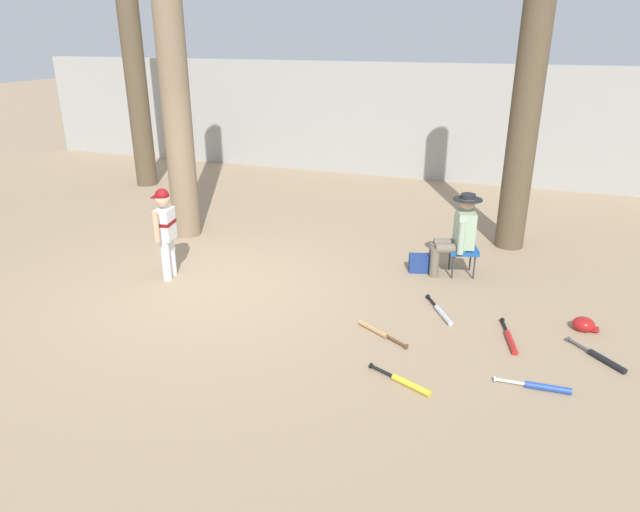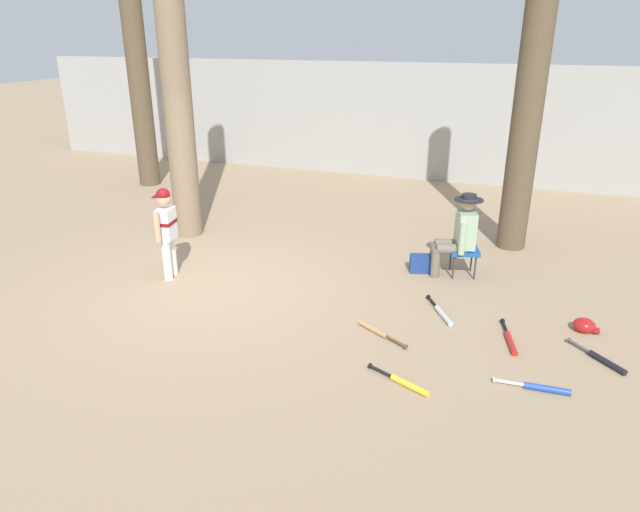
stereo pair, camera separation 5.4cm
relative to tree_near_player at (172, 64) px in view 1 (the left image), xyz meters
The scene contains 16 objects.
ground_plane 3.70m from the tree_near_player, 48.95° to the right, with size 60.00×60.00×0.00m, color #9E8466.
concrete_back_wall 5.89m from the tree_near_player, 73.81° to the left, with size 18.00×0.36×2.62m, color #9E9E99.
tree_near_player is the anchor object (origin of this frame).
tree_behind_spectator 5.44m from the tree_near_player, 13.71° to the left, with size 0.60×0.60×5.28m.
young_ballplayer 2.77m from the tree_near_player, 65.56° to the right, with size 0.39×0.57×1.31m.
folding_stool 5.27m from the tree_near_player, ahead, with size 0.49×0.49×0.41m.
seated_spectator 5.07m from the tree_near_player, ahead, with size 0.68×0.53×1.20m.
handbag_beside_stool 4.90m from the tree_near_player, ahead, with size 0.34×0.18×0.26m, color navy.
tree_far_left 3.87m from the tree_near_player, 135.56° to the left, with size 0.76×0.76×5.51m.
bat_red_barrel 6.41m from the tree_near_player, 19.92° to the right, with size 0.24×0.76×0.07m.
bat_yellow_trainer 6.18m from the tree_near_player, 35.43° to the right, with size 0.69×0.35×0.07m.
bat_blue_youth 7.00m from the tree_near_player, 26.07° to the right, with size 0.73×0.09×0.07m.
bat_wood_tan 5.35m from the tree_near_player, 29.90° to the right, with size 0.68×0.44×0.07m.
bat_black_composite 7.25m from the tree_near_player, 17.85° to the right, with size 0.57×0.57×0.07m.
bat_aluminum_silver 5.60m from the tree_near_player, 18.78° to the right, with size 0.44×0.70×0.07m.
batting_helmet_red 6.94m from the tree_near_player, 12.48° to the right, with size 0.30×0.23×0.17m.
Camera 1 is at (3.74, -6.19, 3.28)m, focal length 32.03 mm.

